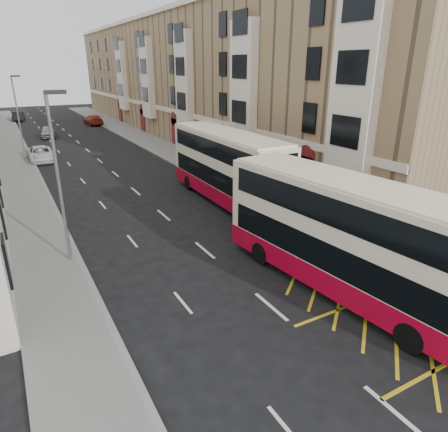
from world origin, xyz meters
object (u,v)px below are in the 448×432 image
street_lamp_far (18,110)px  car_dark (18,116)px  double_decker_front (347,237)px  pedestrian_mid (419,247)px  car_silver (48,132)px  pedestrian_far (421,259)px  car_red (93,120)px  street_lamp_near (58,171)px  double_decker_rear (227,167)px  white_van (41,154)px

street_lamp_far → car_dark: 30.38m
double_decker_front → pedestrian_mid: double_decker_front is taller
street_lamp_far → car_silver: (3.56, 9.39, -3.87)m
street_lamp_far → pedestrian_far: 41.78m
pedestrian_far → car_red: size_ratio=0.30×
street_lamp_near → double_decker_rear: street_lamp_near is taller
car_red → double_decker_rear: bearing=88.1°
double_decker_rear → car_dark: 56.63m
street_lamp_near → pedestrian_far: 16.89m
pedestrian_far → double_decker_rear: bearing=-77.3°
double_decker_rear → white_van: size_ratio=2.39×
car_silver → car_red: (7.99, 9.74, 0.04)m
street_lamp_near → double_decker_front: 13.06m
street_lamp_near → car_dark: street_lamp_near is taller
pedestrian_mid → pedestrian_far: bearing=-148.0°
white_van → pedestrian_far: bearing=-71.3°
car_silver → car_dark: size_ratio=0.94×
street_lamp_far → double_decker_front: (9.74, -38.43, -2.14)m
street_lamp_far → double_decker_rear: 28.05m
car_silver → street_lamp_far: bearing=-102.0°
double_decker_rear → car_red: (0.20, 44.69, -1.71)m
pedestrian_far → pedestrian_mid: bearing=-134.6°
double_decker_front → pedestrian_mid: 4.85m
double_decker_front → car_silver: size_ratio=2.79×
double_decker_front → car_silver: (-6.19, 47.82, -1.73)m
pedestrian_far → car_dark: size_ratio=0.35×
white_van → street_lamp_near: bearing=-94.0°
street_lamp_near → double_decker_rear: size_ratio=0.65×
car_dark → double_decker_front: bearing=-74.3°
white_van → car_dark: size_ratio=1.09×
double_decker_front → car_red: double_decker_front is taller
double_decker_rear → pedestrian_far: (2.24, -13.77, -1.53)m
double_decker_front → white_van: 34.34m
car_dark → car_red: (10.40, -10.99, 0.02)m
car_dark → white_van: bearing=-81.4°
double_decker_front → pedestrian_mid: size_ratio=6.59×
white_van → car_silver: car_silver is taller
car_silver → car_dark: bearing=105.4°
street_lamp_far → car_dark: size_ratio=1.68×
pedestrian_mid → car_red: 57.83m
street_lamp_far → pedestrian_mid: 41.37m
street_lamp_far → white_van: size_ratio=1.54×
double_decker_rear → white_van: bearing=117.7°
pedestrian_far → white_van: (-12.40, 34.11, -0.26)m
pedestrian_mid → car_silver: (-10.82, 48.02, -0.34)m
double_decker_rear → car_red: bearing=90.9°
street_lamp_far → double_decker_rear: street_lamp_far is taller
pedestrian_mid → car_silver: size_ratio=0.42×
street_lamp_near → pedestrian_mid: street_lamp_near is taller
street_lamp_far → pedestrian_mid: size_ratio=4.22×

